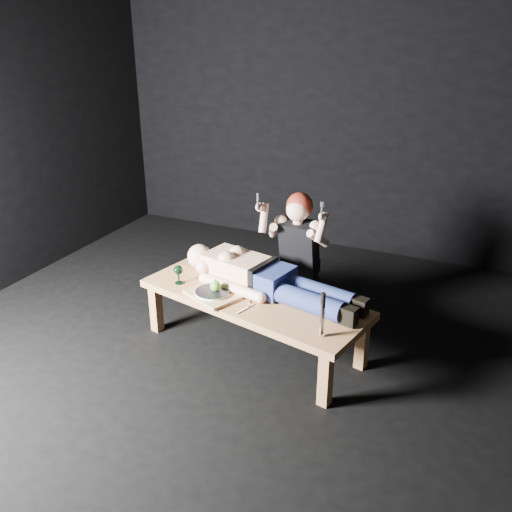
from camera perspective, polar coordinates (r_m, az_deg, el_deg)
name	(u,v)px	position (r m, az deg, el deg)	size (l,w,h in m)	color
ground	(235,361)	(4.15, -2.20, -10.84)	(5.00, 5.00, 0.00)	black
back_wall	(343,107)	(5.82, 8.98, 15.00)	(5.00, 5.00, 0.00)	black
table	(253,322)	(4.18, -0.29, -6.86)	(1.73, 0.65, 0.45)	#9E774A
lying_man	(269,276)	(4.08, 1.38, -2.06)	(1.68, 0.51, 0.26)	beige
kneeling_woman	(302,255)	(4.45, 4.78, 0.13)	(0.61, 0.69, 1.15)	black
serving_tray	(213,295)	(4.07, -4.53, -4.02)	(0.38, 0.27, 0.02)	tan
plate	(212,292)	(4.06, -4.54, -3.76)	(0.25, 0.25, 0.02)	white
apple	(216,286)	(4.04, -4.22, -3.12)	(0.08, 0.08, 0.08)	#3D8D27
goblet	(179,275)	(4.26, -8.04, -1.92)	(0.07, 0.07, 0.15)	black
fork_flat	(193,288)	(4.20, -6.60, -3.34)	(0.02, 0.18, 0.01)	#B2B2B7
knife_flat	(245,309)	(3.89, -1.10, -5.49)	(0.02, 0.18, 0.01)	#B2B2B7
spoon_flat	(249,301)	(3.98, -0.73, -4.72)	(0.02, 0.18, 0.01)	#B2B2B7
carving_knife	(322,315)	(3.53, 6.89, -6.09)	(0.04, 0.04, 0.31)	#B2B2B7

